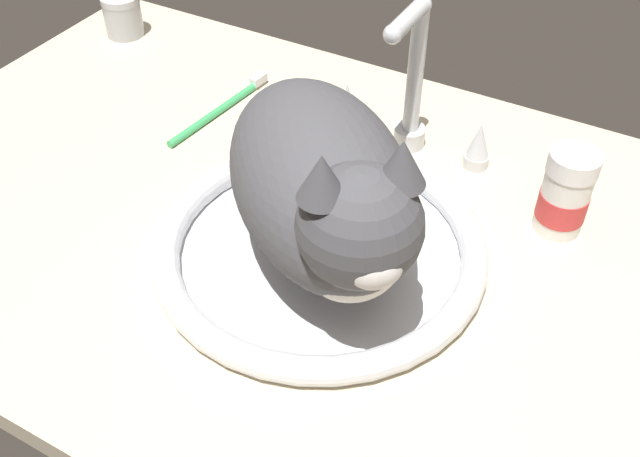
{
  "coord_description": "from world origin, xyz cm",
  "views": [
    {
      "loc": [
        29.32,
        -53.64,
        59.32
      ],
      "look_at": [
        1.54,
        -3.87,
        7.0
      ],
      "focal_mm": 41.68,
      "sensor_mm": 36.0,
      "label": 1
    }
  ],
  "objects_px": {
    "sink_basin": "(320,247)",
    "cat": "(327,189)",
    "metal_jar": "(123,15)",
    "toothbrush": "(222,108)",
    "pill_bottle": "(565,195)",
    "faucet": "(411,96)"
  },
  "relations": [
    {
      "from": "sink_basin",
      "to": "cat",
      "type": "relative_size",
      "value": 1.07
    },
    {
      "from": "metal_jar",
      "to": "toothbrush",
      "type": "height_order",
      "value": "metal_jar"
    },
    {
      "from": "sink_basin",
      "to": "toothbrush",
      "type": "relative_size",
      "value": 1.83
    },
    {
      "from": "metal_jar",
      "to": "pill_bottle",
      "type": "distance_m",
      "value": 0.73
    },
    {
      "from": "toothbrush",
      "to": "cat",
      "type": "bearing_deg",
      "value": -36.01
    },
    {
      "from": "cat",
      "to": "metal_jar",
      "type": "bearing_deg",
      "value": 150.16
    },
    {
      "from": "metal_jar",
      "to": "cat",
      "type": "bearing_deg",
      "value": -29.84
    },
    {
      "from": "sink_basin",
      "to": "pill_bottle",
      "type": "relative_size",
      "value": 3.49
    },
    {
      "from": "metal_jar",
      "to": "pill_bottle",
      "type": "height_order",
      "value": "pill_bottle"
    },
    {
      "from": "pill_bottle",
      "to": "toothbrush",
      "type": "height_order",
      "value": "pill_bottle"
    },
    {
      "from": "faucet",
      "to": "toothbrush",
      "type": "height_order",
      "value": "faucet"
    },
    {
      "from": "cat",
      "to": "pill_bottle",
      "type": "distance_m",
      "value": 0.28
    },
    {
      "from": "sink_basin",
      "to": "cat",
      "type": "xyz_separation_m",
      "value": [
        0.02,
        -0.02,
        0.1
      ]
    },
    {
      "from": "sink_basin",
      "to": "metal_jar",
      "type": "relative_size",
      "value": 5.67
    },
    {
      "from": "faucet",
      "to": "pill_bottle",
      "type": "height_order",
      "value": "faucet"
    },
    {
      "from": "faucet",
      "to": "cat",
      "type": "height_order",
      "value": "cat"
    },
    {
      "from": "metal_jar",
      "to": "toothbrush",
      "type": "relative_size",
      "value": 0.32
    },
    {
      "from": "faucet",
      "to": "pill_bottle",
      "type": "distance_m",
      "value": 0.22
    },
    {
      "from": "cat",
      "to": "faucet",
      "type": "bearing_deg",
      "value": 93.89
    },
    {
      "from": "sink_basin",
      "to": "pill_bottle",
      "type": "bearing_deg",
      "value": 38.95
    },
    {
      "from": "sink_basin",
      "to": "faucet",
      "type": "distance_m",
      "value": 0.23
    },
    {
      "from": "metal_jar",
      "to": "pill_bottle",
      "type": "bearing_deg",
      "value": -9.13
    }
  ]
}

